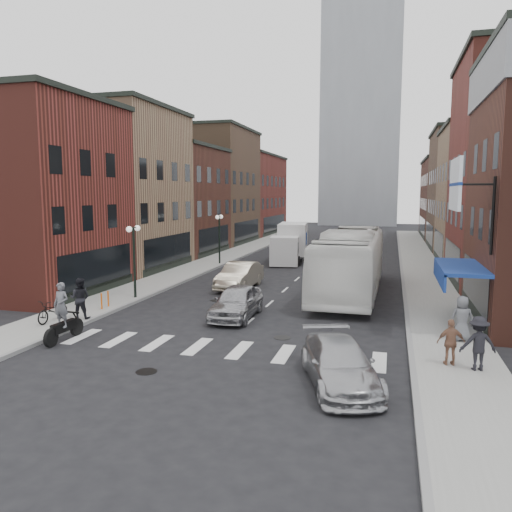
% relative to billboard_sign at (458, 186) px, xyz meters
% --- Properties ---
extents(ground, '(160.00, 160.00, 0.00)m').
position_rel_billboard_sign_xyz_m(ground, '(-8.59, -0.50, -6.13)').
color(ground, black).
rests_on(ground, ground).
extents(sidewalk_left, '(3.00, 74.00, 0.15)m').
position_rel_billboard_sign_xyz_m(sidewalk_left, '(-17.09, 21.50, -6.06)').
color(sidewalk_left, gray).
rests_on(sidewalk_left, ground).
extents(sidewalk_right, '(3.00, 74.00, 0.15)m').
position_rel_billboard_sign_xyz_m(sidewalk_right, '(-0.09, 21.50, -6.06)').
color(sidewalk_right, gray).
rests_on(sidewalk_right, ground).
extents(curb_left, '(0.20, 74.00, 0.16)m').
position_rel_billboard_sign_xyz_m(curb_left, '(-15.59, 21.50, -6.13)').
color(curb_left, gray).
rests_on(curb_left, ground).
extents(curb_right, '(0.20, 74.00, 0.16)m').
position_rel_billboard_sign_xyz_m(curb_right, '(-1.59, 21.50, -6.13)').
color(curb_right, gray).
rests_on(curb_right, ground).
extents(crosswalk_stripes, '(12.00, 2.20, 0.01)m').
position_rel_billboard_sign_xyz_m(crosswalk_stripes, '(-8.59, -3.50, -6.13)').
color(crosswalk_stripes, silver).
rests_on(crosswalk_stripes, ground).
extents(bldg_left_near, '(10.30, 9.20, 11.30)m').
position_rel_billboard_sign_xyz_m(bldg_left_near, '(-23.58, 4.00, -0.48)').
color(bldg_left_near, maroon).
rests_on(bldg_left_near, ground).
extents(bldg_left_mid_a, '(10.30, 10.20, 12.30)m').
position_rel_billboard_sign_xyz_m(bldg_left_mid_a, '(-23.58, 13.50, 0.02)').
color(bldg_left_mid_a, '#956F52').
rests_on(bldg_left_mid_a, ground).
extents(bldg_left_mid_b, '(10.30, 10.20, 10.30)m').
position_rel_billboard_sign_xyz_m(bldg_left_mid_b, '(-23.58, 23.50, -0.98)').
color(bldg_left_mid_b, '#4B231A').
rests_on(bldg_left_mid_b, ground).
extents(bldg_left_far_a, '(10.30, 12.20, 13.30)m').
position_rel_billboard_sign_xyz_m(bldg_left_far_a, '(-23.58, 34.50, 0.52)').
color(bldg_left_far_a, brown).
rests_on(bldg_left_far_a, ground).
extents(bldg_left_far_b, '(10.30, 16.20, 11.30)m').
position_rel_billboard_sign_xyz_m(bldg_left_far_b, '(-23.58, 48.50, -0.48)').
color(bldg_left_far_b, maroon).
rests_on(bldg_left_far_b, ground).
extents(bldg_right_mid_b, '(10.30, 10.20, 11.30)m').
position_rel_billboard_sign_xyz_m(bldg_right_mid_b, '(6.41, 23.50, -0.48)').
color(bldg_right_mid_b, '#956F52').
rests_on(bldg_right_mid_b, ground).
extents(bldg_right_far_a, '(10.30, 12.20, 12.30)m').
position_rel_billboard_sign_xyz_m(bldg_right_far_a, '(6.41, 34.50, 0.02)').
color(bldg_right_far_a, brown).
rests_on(bldg_right_far_a, ground).
extents(bldg_right_far_b, '(10.30, 16.20, 10.30)m').
position_rel_billboard_sign_xyz_m(bldg_right_far_b, '(6.41, 48.50, -0.98)').
color(bldg_right_far_b, '#4B231A').
rests_on(bldg_right_far_b, ground).
extents(awning_blue, '(1.80, 5.00, 0.78)m').
position_rel_billboard_sign_xyz_m(awning_blue, '(0.34, 2.00, -3.50)').
color(awning_blue, navy).
rests_on(awning_blue, ground).
extents(billboard_sign, '(1.52, 3.00, 3.70)m').
position_rel_billboard_sign_xyz_m(billboard_sign, '(0.00, 0.00, 0.00)').
color(billboard_sign, black).
rests_on(billboard_sign, ground).
extents(distant_tower, '(14.00, 14.00, 50.00)m').
position_rel_billboard_sign_xyz_m(distant_tower, '(-8.59, 77.50, 18.87)').
color(distant_tower, '#9399A0').
rests_on(distant_tower, ground).
extents(streetlamp_near, '(0.32, 1.22, 4.11)m').
position_rel_billboard_sign_xyz_m(streetlamp_near, '(-15.99, 3.50, -3.22)').
color(streetlamp_near, black).
rests_on(streetlamp_near, ground).
extents(streetlamp_far, '(0.32, 1.22, 4.11)m').
position_rel_billboard_sign_xyz_m(streetlamp_far, '(-15.99, 17.50, -3.22)').
color(streetlamp_far, black).
rests_on(streetlamp_far, ground).
extents(bike_rack, '(0.08, 0.68, 0.80)m').
position_rel_billboard_sign_xyz_m(bike_rack, '(-16.19, 0.80, -5.58)').
color(bike_rack, '#D8590C').
rests_on(bike_rack, sidewalk_left).
extents(box_truck, '(2.87, 7.73, 3.27)m').
position_rel_billboard_sign_xyz_m(box_truck, '(-10.72, 20.86, -4.52)').
color(box_truck, silver).
rests_on(box_truck, ground).
extents(motorcycle_rider, '(0.67, 2.34, 2.39)m').
position_rel_billboard_sign_xyz_m(motorcycle_rider, '(-14.89, -4.28, -5.02)').
color(motorcycle_rider, black).
rests_on(motorcycle_rider, ground).
extents(transit_bus, '(3.35, 13.54, 3.76)m').
position_rel_billboard_sign_xyz_m(transit_bus, '(-4.68, 8.40, -4.25)').
color(transit_bus, white).
rests_on(transit_bus, ground).
extents(sedan_left_near, '(1.89, 4.54, 1.54)m').
position_rel_billboard_sign_xyz_m(sedan_left_near, '(-9.39, 1.21, -5.36)').
color(sedan_left_near, '#ABACB0').
rests_on(sedan_left_near, ground).
extents(sedan_left_far, '(1.88, 4.93, 1.61)m').
position_rel_billboard_sign_xyz_m(sedan_left_far, '(-11.41, 8.24, -5.33)').
color(sedan_left_far, beige).
rests_on(sedan_left_far, ground).
extents(curb_car, '(3.30, 5.06, 1.36)m').
position_rel_billboard_sign_xyz_m(curb_car, '(-3.82, -6.00, -5.45)').
color(curb_car, '#ACADB1').
rests_on(curb_car, ground).
extents(parked_bicycle, '(0.72, 1.95, 1.01)m').
position_rel_billboard_sign_xyz_m(parked_bicycle, '(-16.92, -2.21, -5.48)').
color(parked_bicycle, black).
rests_on(parked_bicycle, sidewalk_left).
extents(ped_left_solo, '(1.02, 0.72, 1.90)m').
position_rel_billboard_sign_xyz_m(ped_left_solo, '(-16.07, -1.42, -5.03)').
color(ped_left_solo, black).
rests_on(ped_left_solo, sidewalk_left).
extents(ped_right_a, '(1.23, 0.76, 1.78)m').
position_rel_billboard_sign_xyz_m(ped_right_a, '(0.41, -3.86, -5.09)').
color(ped_right_a, black).
rests_on(ped_right_a, sidewalk_right).
extents(ped_right_b, '(0.97, 0.59, 1.56)m').
position_rel_billboard_sign_xyz_m(ped_right_b, '(-0.38, -3.59, -5.20)').
color(ped_right_b, '#885C45').
rests_on(ped_right_b, sidewalk_right).
extents(ped_right_c, '(0.95, 0.70, 1.78)m').
position_rel_billboard_sign_xyz_m(ped_right_c, '(0.33, -0.55, -5.09)').
color(ped_right_c, '#585A5F').
rests_on(ped_right_c, sidewalk_right).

